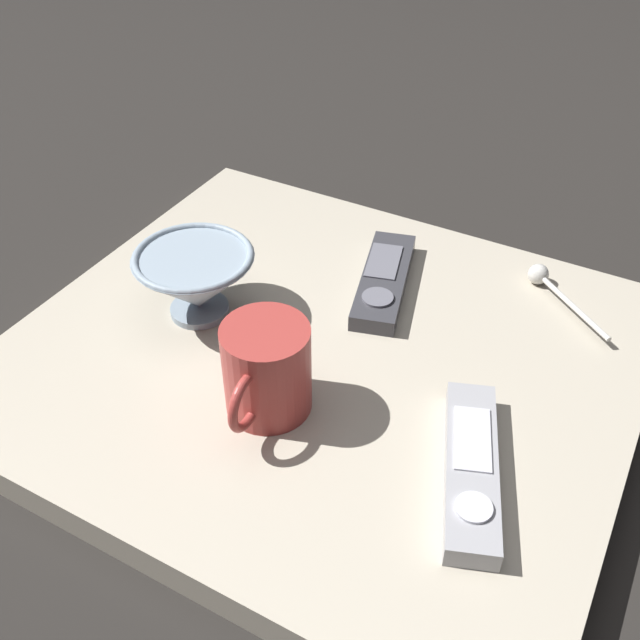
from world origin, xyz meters
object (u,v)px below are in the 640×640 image
(cereal_bowl, at_px, (196,280))
(teaspoon, at_px, (546,281))
(coffee_mug, at_px, (266,370))
(tv_remote_near, at_px, (471,467))
(tv_remote_far, at_px, (384,280))

(cereal_bowl, bearing_deg, teaspoon, -145.33)
(cereal_bowl, xyz_separation_m, teaspoon, (-0.33, -0.23, -0.03))
(coffee_mug, bearing_deg, teaspoon, -120.49)
(coffee_mug, bearing_deg, tv_remote_near, -176.44)
(coffee_mug, relative_size, tv_remote_far, 0.65)
(cereal_bowl, distance_m, coffee_mug, 0.17)
(tv_remote_far, bearing_deg, teaspoon, -152.57)
(teaspoon, xyz_separation_m, tv_remote_far, (0.17, 0.09, -0.00))
(coffee_mug, bearing_deg, cereal_bowl, -30.98)
(teaspoon, xyz_separation_m, tv_remote_near, (-0.02, 0.30, -0.00))
(cereal_bowl, relative_size, teaspoon, 1.17)
(tv_remote_near, bearing_deg, tv_remote_far, -49.45)
(cereal_bowl, height_order, coffee_mug, coffee_mug)
(tv_remote_far, bearing_deg, coffee_mug, 85.42)
(tv_remote_far, bearing_deg, cereal_bowl, 40.98)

